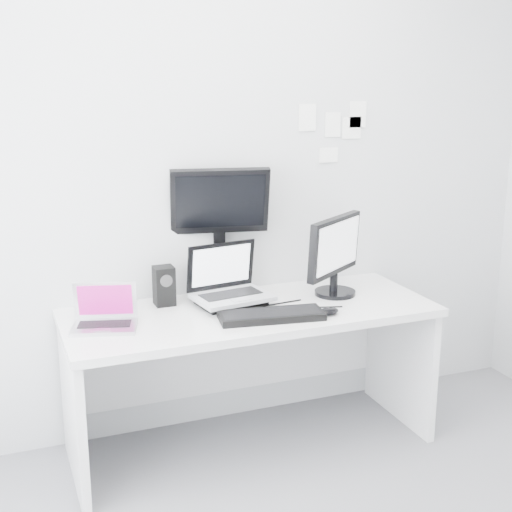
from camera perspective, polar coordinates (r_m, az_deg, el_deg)
name	(u,v)px	position (r m, az deg, el deg)	size (l,w,h in m)	color
back_wall	(226,173)	(3.61, -2.45, 6.73)	(3.60, 3.60, 0.00)	silver
desk	(251,378)	(3.56, -0.42, -9.89)	(1.80, 0.70, 0.73)	silver
macbook	(103,306)	(3.21, -12.28, -4.02)	(0.28, 0.21, 0.21)	#A9A9AD
speaker	(164,286)	(3.50, -7.46, -2.41)	(0.10, 0.10, 0.19)	black
dell_laptop	(232,275)	(3.45, -1.96, -1.56)	(0.37, 0.29, 0.31)	#AAADB2
rear_monitor	(220,229)	(3.60, -2.96, 2.17)	(0.50, 0.18, 0.68)	black
samsung_monitor	(336,255)	(3.62, 6.51, 0.08)	(0.46, 0.21, 0.42)	black
keyboard	(271,316)	(3.29, 1.25, -4.85)	(0.49, 0.17, 0.03)	black
mouse	(328,311)	(3.36, 5.89, -4.49)	(0.11, 0.07, 0.04)	black
wall_note_0	(307,117)	(3.75, 4.18, 11.14)	(0.10, 0.00, 0.14)	white
wall_note_1	(333,125)	(3.82, 6.24, 10.55)	(0.09, 0.00, 0.13)	white
wall_note_2	(358,114)	(3.89, 8.26, 11.29)	(0.10, 0.00, 0.14)	white
wall_note_3	(329,155)	(3.82, 5.90, 8.15)	(0.11, 0.00, 0.08)	white
wall_note_4	(352,128)	(3.87, 7.76, 10.26)	(0.11, 0.00, 0.12)	white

